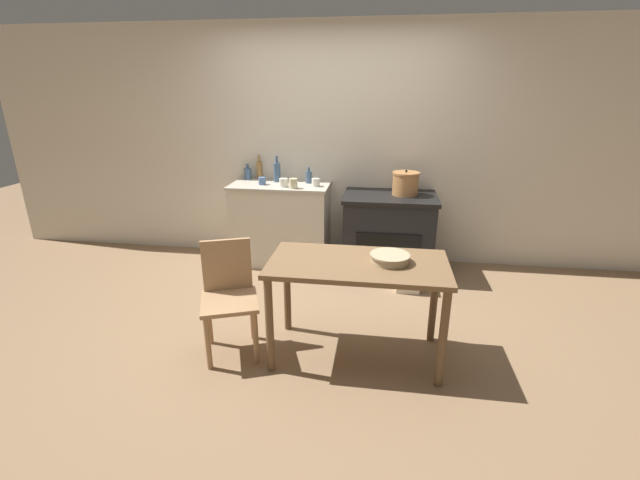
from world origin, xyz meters
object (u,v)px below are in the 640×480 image
object	(u,v)px
cup_center_right	(293,183)
bottle_left	(309,177)
stock_pot	(405,183)
cup_center	(284,183)
work_table	(358,276)
bottle_far_left	(248,173)
cup_mid_right	(262,181)
cup_right	(316,182)
bottle_center_left	(259,170)
stove	(388,233)
chair	(229,294)
mixing_bowl_large	(390,258)
flour_sack	(408,277)
bottle_mid_left	(277,172)

from	to	relation	value
cup_center_right	bottle_left	bearing A→B (deg)	67.51
stock_pot	cup_center	world-z (taller)	stock_pot
work_table	stock_pot	bearing A→B (deg)	77.36
stock_pot	bottle_far_left	xyz separation A→B (m)	(-1.75, 0.20, 0.02)
cup_mid_right	cup_right	bearing A→B (deg)	-0.20
work_table	bottle_center_left	distance (m)	2.31
bottle_left	cup_right	world-z (taller)	bottle_left
work_table	bottle_far_left	distance (m)	2.35
stove	chair	world-z (taller)	chair
chair	bottle_center_left	distance (m)	2.06
work_table	cup_right	world-z (taller)	cup_right
cup_center	cup_center_right	bearing A→B (deg)	-25.83
stock_pot	cup_mid_right	xyz separation A→B (m)	(-1.51, -0.04, -0.01)
work_table	mixing_bowl_large	distance (m)	0.26
stock_pot	bottle_left	bearing A→B (deg)	173.87
stock_pot	mixing_bowl_large	world-z (taller)	stock_pot
stove	bottle_left	bearing A→B (deg)	170.75
work_table	cup_mid_right	distance (m)	2.02
stove	bottle_far_left	size ratio (longest dim) A/B	5.41
chair	flour_sack	world-z (taller)	chair
stove	cup_center_right	bearing A→B (deg)	-172.39
chair	cup_center	xyz separation A→B (m)	(0.05, 1.62, 0.49)
stock_pot	cup_center_right	size ratio (longest dim) A/B	2.73
stock_pot	mixing_bowl_large	distance (m)	1.67
bottle_center_left	cup_right	bearing A→B (deg)	-21.79
work_table	mixing_bowl_large	world-z (taller)	mixing_bowl_large
flour_sack	cup_center_right	bearing A→B (deg)	162.33
stove	cup_center	xyz separation A→B (m)	(-1.11, -0.08, 0.53)
mixing_bowl_large	cup_right	bearing A→B (deg)	115.60
bottle_left	cup_center_right	bearing A→B (deg)	-112.49
stock_pot	cup_mid_right	size ratio (longest dim) A/B	3.51
cup_center_right	bottle_far_left	bearing A→B (deg)	148.63
work_table	chair	bearing A→B (deg)	-176.67
work_table	bottle_left	size ratio (longest dim) A/B	7.19
bottle_mid_left	stove	bearing A→B (deg)	-7.54
stove	bottle_center_left	world-z (taller)	bottle_center_left
stove	bottle_mid_left	bearing A→B (deg)	172.46
work_table	stove	bearing A→B (deg)	82.11
bottle_left	cup_right	size ratio (longest dim) A/B	2.06
chair	bottle_left	size ratio (longest dim) A/B	4.84
bottle_center_left	cup_mid_right	distance (m)	0.30
cup_center_right	cup_center	bearing A→B (deg)	154.17
flour_sack	cup_right	xyz separation A→B (m)	(-0.99, 0.51, 0.79)
bottle_far_left	cup_right	xyz separation A→B (m)	(0.82, -0.24, -0.03)
bottle_far_left	stock_pot	bearing A→B (deg)	-6.54
flour_sack	bottle_center_left	distance (m)	2.04
cup_center	cup_center_right	xyz separation A→B (m)	(0.12, -0.06, 0.01)
stock_pot	cup_right	xyz separation A→B (m)	(-0.93, -0.04, -0.01)
bottle_far_left	cup_mid_right	world-z (taller)	bottle_far_left
stove	stock_pot	xyz separation A→B (m)	(0.15, 0.03, 0.53)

